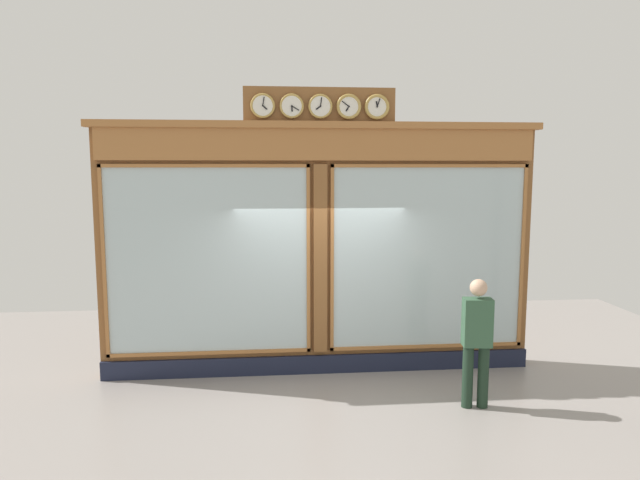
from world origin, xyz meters
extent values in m
plane|color=gray|center=(0.00, 2.80, 0.00)|extent=(14.00, 14.00, 0.00)
cube|color=brown|center=(0.00, -0.15, 1.82)|extent=(6.44, 0.30, 3.64)
cube|color=#191E33|center=(0.00, 0.02, 0.14)|extent=(6.44, 0.08, 0.28)
cube|color=#A56936|center=(0.00, 0.04, 3.42)|extent=(6.31, 0.08, 0.46)
cube|color=#A56936|center=(0.00, 0.02, 3.69)|extent=(6.56, 0.20, 0.10)
cube|color=silver|center=(-1.63, 0.01, 1.74)|extent=(2.87, 0.02, 2.69)
cube|color=#A56936|center=(-1.63, 0.04, 3.11)|extent=(2.97, 0.04, 0.05)
cube|color=#A56936|center=(-1.63, 0.04, 0.37)|extent=(2.97, 0.04, 0.05)
cube|color=#A56936|center=(-3.09, 0.04, 1.74)|extent=(0.05, 0.04, 2.79)
cube|color=#A56936|center=(-0.18, 0.04, 1.74)|extent=(0.05, 0.04, 2.79)
cube|color=silver|center=(1.63, 0.01, 1.74)|extent=(2.87, 0.02, 2.69)
cube|color=#A56936|center=(1.63, 0.04, 3.11)|extent=(2.97, 0.04, 0.05)
cube|color=#A56936|center=(1.63, 0.04, 0.37)|extent=(2.97, 0.04, 0.05)
cube|color=#A56936|center=(3.09, 0.04, 1.74)|extent=(0.05, 0.04, 2.79)
cube|color=#A56936|center=(0.18, 0.04, 1.74)|extent=(0.05, 0.04, 2.79)
cube|color=brown|center=(0.00, 0.03, 1.74)|extent=(0.20, 0.10, 2.79)
cube|color=brown|center=(0.00, -0.02, 3.95)|extent=(2.18, 0.06, 0.55)
cylinder|color=white|center=(-0.81, 0.06, 3.95)|extent=(0.29, 0.02, 0.29)
torus|color=#B79347|center=(-0.81, 0.06, 3.95)|extent=(0.36, 0.05, 0.36)
cube|color=black|center=(-0.81, 0.07, 3.99)|extent=(0.03, 0.01, 0.08)
cube|color=black|center=(-0.83, 0.07, 4.01)|extent=(0.05, 0.01, 0.12)
sphere|color=black|center=(-0.81, 0.08, 3.95)|extent=(0.02, 0.02, 0.02)
cylinder|color=white|center=(-0.41, 0.06, 3.95)|extent=(0.29, 0.02, 0.29)
torus|color=#B79347|center=(-0.41, 0.06, 3.95)|extent=(0.36, 0.04, 0.36)
cube|color=black|center=(-0.39, 0.07, 3.92)|extent=(0.06, 0.01, 0.08)
cube|color=black|center=(-0.36, 0.07, 3.99)|extent=(0.11, 0.01, 0.08)
sphere|color=black|center=(-0.41, 0.08, 3.95)|extent=(0.02, 0.02, 0.02)
cylinder|color=white|center=(0.00, 0.06, 3.95)|extent=(0.29, 0.02, 0.29)
torus|color=#B79347|center=(0.00, 0.06, 3.95)|extent=(0.35, 0.03, 0.35)
cube|color=black|center=(0.03, 0.07, 3.93)|extent=(0.07, 0.01, 0.06)
cube|color=black|center=(-0.01, 0.07, 4.01)|extent=(0.03, 0.01, 0.12)
sphere|color=black|center=(0.00, 0.08, 3.95)|extent=(0.02, 0.02, 0.02)
cylinder|color=white|center=(0.41, 0.06, 3.95)|extent=(0.29, 0.02, 0.29)
torus|color=#B79347|center=(0.41, 0.06, 3.95)|extent=(0.35, 0.03, 0.35)
cube|color=black|center=(0.40, 0.07, 3.91)|extent=(0.02, 0.01, 0.08)
cube|color=black|center=(0.35, 0.07, 3.92)|extent=(0.11, 0.01, 0.07)
sphere|color=black|center=(0.41, 0.08, 3.95)|extent=(0.02, 0.02, 0.02)
cylinder|color=white|center=(0.81, 0.06, 3.95)|extent=(0.29, 0.02, 0.29)
torus|color=#B79347|center=(0.81, 0.06, 3.95)|extent=(0.35, 0.03, 0.35)
cube|color=black|center=(0.78, 0.07, 3.93)|extent=(0.07, 0.01, 0.06)
cube|color=black|center=(0.80, 0.07, 4.01)|extent=(0.03, 0.01, 0.12)
sphere|color=black|center=(0.81, 0.08, 3.95)|extent=(0.02, 0.02, 0.02)
cylinder|color=#1C2F21|center=(-1.78, 1.41, 0.41)|extent=(0.14, 0.14, 0.82)
cylinder|color=#1C2F21|center=(-1.98, 1.43, 0.41)|extent=(0.14, 0.14, 0.82)
cube|color=#33563D|center=(-1.88, 1.42, 1.13)|extent=(0.38, 0.26, 0.62)
sphere|color=tan|center=(-1.88, 1.42, 1.58)|extent=(0.22, 0.22, 0.22)
camera|label=1|loc=(0.77, 8.23, 3.09)|focal=31.82mm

